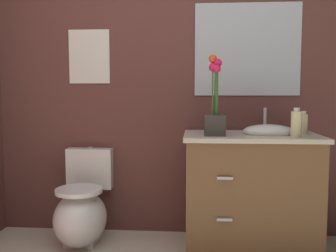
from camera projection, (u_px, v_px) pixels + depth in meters
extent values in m
cube|color=brown|center=(198.00, 76.00, 2.99)|extent=(4.33, 0.05, 2.50)
ellipsoid|color=white|center=(80.00, 219.00, 2.80)|extent=(0.38, 0.48, 0.40)
cube|color=white|center=(83.00, 231.00, 2.86)|extent=(0.22, 0.26, 0.18)
cube|color=white|center=(90.00, 168.00, 3.05)|extent=(0.36, 0.13, 0.32)
cylinder|color=white|center=(79.00, 191.00, 2.76)|extent=(0.34, 0.34, 0.03)
cylinder|color=#B7B7BC|center=(90.00, 148.00, 3.04)|extent=(0.04, 0.04, 0.02)
cube|color=brown|center=(250.00, 194.00, 2.71)|extent=(0.90, 0.52, 0.80)
cube|color=beige|center=(251.00, 136.00, 2.67)|extent=(0.94, 0.56, 0.03)
ellipsoid|color=white|center=(269.00, 131.00, 2.66)|extent=(0.36, 0.26, 0.10)
cylinder|color=#B7B7BC|center=(265.00, 120.00, 2.81)|extent=(0.02, 0.02, 0.18)
cube|color=#B7B7BC|center=(225.00, 178.00, 2.44)|extent=(0.10, 0.02, 0.02)
cube|color=#B7B7BC|center=(224.00, 220.00, 2.46)|extent=(0.10, 0.02, 0.02)
cube|color=#38332D|center=(215.00, 125.00, 2.59)|extent=(0.14, 0.14, 0.14)
cylinder|color=#386B2D|center=(218.00, 89.00, 2.56)|extent=(0.01, 0.01, 0.35)
sphere|color=#E01E51|center=(218.00, 63.00, 2.55)|extent=(0.06, 0.06, 0.06)
cylinder|color=#386B2D|center=(215.00, 91.00, 2.59)|extent=(0.01, 0.01, 0.33)
sphere|color=#E01E51|center=(215.00, 67.00, 2.57)|extent=(0.06, 0.06, 0.06)
cylinder|color=#386B2D|center=(213.00, 87.00, 2.58)|extent=(0.01, 0.01, 0.38)
sphere|color=#EA4C23|center=(213.00, 59.00, 2.56)|extent=(0.06, 0.06, 0.06)
cylinder|color=#386B2D|center=(213.00, 91.00, 2.56)|extent=(0.01, 0.01, 0.32)
sphere|color=#E01E51|center=(213.00, 67.00, 2.55)|extent=(0.06, 0.06, 0.06)
cylinder|color=#386B2D|center=(216.00, 92.00, 2.53)|extent=(0.01, 0.01, 0.31)
sphere|color=#E01E51|center=(217.00, 69.00, 2.52)|extent=(0.06, 0.06, 0.06)
cylinder|color=beige|center=(303.00, 125.00, 2.64)|extent=(0.06, 0.06, 0.14)
cylinder|color=silver|center=(304.00, 113.00, 2.63)|extent=(0.03, 0.03, 0.02)
cylinder|color=beige|center=(296.00, 124.00, 2.48)|extent=(0.07, 0.07, 0.17)
cylinder|color=silver|center=(297.00, 109.00, 2.47)|extent=(0.04, 0.04, 0.02)
cube|color=silver|center=(89.00, 57.00, 3.00)|extent=(0.32, 0.01, 0.42)
cube|color=#B2BCC6|center=(247.00, 49.00, 2.91)|extent=(0.80, 0.01, 0.70)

